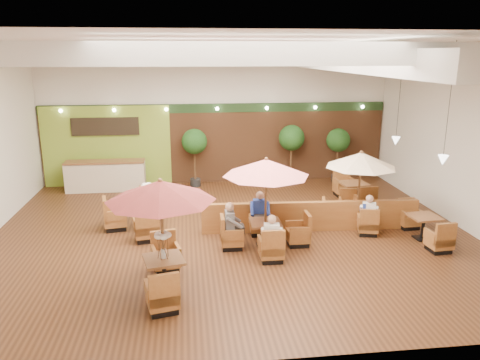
{
  "coord_description": "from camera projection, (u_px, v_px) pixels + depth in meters",
  "views": [
    {
      "loc": [
        -1.28,
        -12.92,
        5.15
      ],
      "look_at": [
        0.3,
        0.5,
        1.5
      ],
      "focal_mm": 35.0,
      "sensor_mm": 36.0,
      "label": 1
    }
  ],
  "objects": [
    {
      "name": "table_1",
      "position": [
        266.0,
        186.0,
        12.49
      ],
      "size": [
        2.45,
        2.45,
        2.53
      ],
      "rotation": [
        0.0,
        0.0,
        -0.0
      ],
      "color": "brown",
      "rests_on": "ground"
    },
    {
      "name": "diner_4",
      "position": [
        369.0,
        210.0,
        13.6
      ],
      "size": [
        0.43,
        0.4,
        0.77
      ],
      "rotation": [
        0.0,
        0.0,
        -0.39
      ],
      "color": "white",
      "rests_on": "ground"
    },
    {
      "name": "diner_0",
      "position": [
        271.0,
        233.0,
        11.85
      ],
      "size": [
        0.42,
        0.36,
        0.8
      ],
      "rotation": [
        0.0,
        0.0,
        -0.16
      ],
      "color": "white",
      "rests_on": "ground"
    },
    {
      "name": "topiary_1",
      "position": [
        292.0,
        140.0,
        18.82
      ],
      "size": [
        1.04,
        1.04,
        2.41
      ],
      "color": "black",
      "rests_on": "ground"
    },
    {
      "name": "booth_divider",
      "position": [
        311.0,
        216.0,
        14.0
      ],
      "size": [
        6.54,
        0.46,
        0.9
      ],
      "primitive_type": "cube",
      "rotation": [
        0.0,
        0.0,
        -0.04
      ],
      "color": "brown",
      "rests_on": "ground"
    },
    {
      "name": "table_5",
      "position": [
        353.0,
        194.0,
        16.47
      ],
      "size": [
        0.95,
        2.7,
        1.0
      ],
      "rotation": [
        0.0,
        0.0,
        0.06
      ],
      "color": "brown",
      "rests_on": "ground"
    },
    {
      "name": "room",
      "position": [
        236.0,
        106.0,
        14.12
      ],
      "size": [
        14.04,
        14.0,
        5.52
      ],
      "color": "#381E0F",
      "rests_on": "ground"
    },
    {
      "name": "service_counter",
      "position": [
        106.0,
        176.0,
        18.11
      ],
      "size": [
        3.0,
        0.75,
        1.18
      ],
      "color": "beige",
      "rests_on": "ground"
    },
    {
      "name": "diner_3",
      "position": [
        369.0,
        211.0,
        13.61
      ],
      "size": [
        0.41,
        0.38,
        0.75
      ],
      "rotation": [
        0.0,
        0.0,
        -0.34
      ],
      "color": "#2742AA",
      "rests_on": "ground"
    },
    {
      "name": "table_4",
      "position": [
        423.0,
        228.0,
        13.39
      ],
      "size": [
        0.85,
        2.39,
        0.89
      ],
      "rotation": [
        0.0,
        0.0,
        0.08
      ],
      "color": "brown",
      "rests_on": "ground"
    },
    {
      "name": "topiary_2",
      "position": [
        338.0,
        142.0,
        19.08
      ],
      "size": [
        0.96,
        0.96,
        2.23
      ],
      "color": "black",
      "rests_on": "ground"
    },
    {
      "name": "diner_1",
      "position": [
        260.0,
        209.0,
        13.62
      ],
      "size": [
        0.43,
        0.35,
        0.84
      ],
      "rotation": [
        0.0,
        0.0,
        3.05
      ],
      "color": "#2742AA",
      "rests_on": "ground"
    },
    {
      "name": "table_0",
      "position": [
        161.0,
        206.0,
        10.1
      ],
      "size": [
        2.4,
        2.64,
        2.6
      ],
      "rotation": [
        0.0,
        0.0,
        0.22
      ],
      "color": "brown",
      "rests_on": "ground"
    },
    {
      "name": "topiary_0",
      "position": [
        194.0,
        144.0,
        18.4
      ],
      "size": [
        1.0,
        1.0,
        2.32
      ],
      "color": "black",
      "rests_on": "ground"
    },
    {
      "name": "table_3",
      "position": [
        140.0,
        214.0,
        14.17
      ],
      "size": [
        1.91,
        2.78,
        1.57
      ],
      "rotation": [
        0.0,
        0.0,
        0.18
      ],
      "color": "brown",
      "rests_on": "ground"
    },
    {
      "name": "table_2",
      "position": [
        359.0,
        172.0,
        14.17
      ],
      "size": [
        2.27,
        2.39,
        2.35
      ],
      "rotation": [
        0.0,
        0.0,
        -0.25
      ],
      "color": "brown",
      "rests_on": "ground"
    },
    {
      "name": "diner_2",
      "position": [
        232.0,
        221.0,
        12.63
      ],
      "size": [
        0.33,
        0.42,
        0.85
      ],
      "rotation": [
        0.0,
        0.0,
        4.7
      ],
      "color": "slate",
      "rests_on": "ground"
    }
  ]
}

